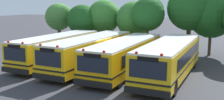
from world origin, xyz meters
TOP-DOWN VIEW (x-y plane):
  - ground_plane at (0.00, 0.00)m, footprint 160.00×160.00m
  - school_bus_0 at (-4.91, 0.10)m, footprint 2.61×10.45m
  - school_bus_1 at (-1.59, 0.04)m, footprint 2.82×11.25m
  - school_bus_2 at (1.56, -0.07)m, footprint 2.66×11.03m
  - school_bus_3 at (5.01, -0.25)m, footprint 2.76×10.90m
  - tree_0 at (-10.06, 7.73)m, footprint 3.40×3.26m
  - tree_1 at (-6.78, 7.40)m, footprint 3.46×3.46m
  - tree_2 at (-4.48, 8.55)m, footprint 3.82×3.82m
  - tree_3 at (-1.02, 8.78)m, footprint 3.94×3.94m
  - tree_4 at (1.11, 7.29)m, footprint 3.38×3.38m
  - tree_5 at (4.79, 9.02)m, footprint 4.53×4.53m
  - tree_6 at (6.84, 9.56)m, footprint 4.53×4.53m

SIDE VIEW (x-z plane):
  - ground_plane at x=0.00m, z-range 0.00..0.00m
  - school_bus_2 at x=1.56m, z-range 0.07..2.65m
  - school_bus_0 at x=-4.91m, z-range 0.07..2.70m
  - school_bus_1 at x=-1.59m, z-range 0.07..2.74m
  - school_bus_3 at x=5.01m, z-range 0.07..2.76m
  - tree_3 at x=-1.02m, z-range 0.71..6.19m
  - tree_1 at x=-6.78m, z-range 0.93..6.05m
  - tree_0 at x=-10.06m, z-range 1.06..6.34m
  - tree_2 at x=-4.48m, z-range 0.98..6.63m
  - tree_6 at x=6.84m, z-range 0.94..7.26m
  - tree_4 at x=1.11m, z-range 1.34..7.19m
  - tree_5 at x=4.79m, z-range 1.21..8.24m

